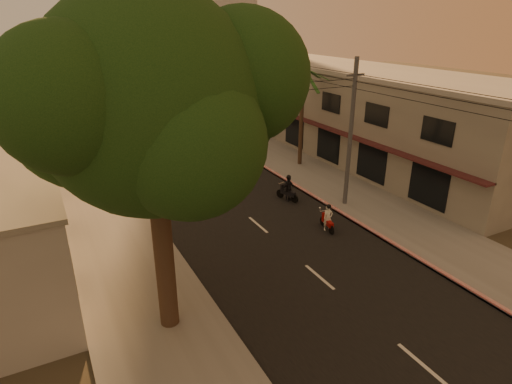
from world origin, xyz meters
TOP-DOWN VIEW (x-y plane):
  - ground at (0.00, 0.00)m, footprint 160.00×160.00m
  - road at (0.00, 20.00)m, footprint 10.00×140.00m
  - sidewalk_right at (7.50, 20.00)m, footprint 5.00×140.00m
  - sidewalk_left at (-7.50, 20.00)m, footprint 5.00×140.00m
  - curb_stripe at (5.10, 15.00)m, footprint 0.20×60.00m
  - shophouse_row at (13.95, 18.00)m, footprint 8.80×34.20m
  - broadleaf_tree at (-6.61, 2.14)m, footprint 9.60×8.70m
  - palm_tree at (8.00, 16.00)m, footprint 5.00×5.00m
  - utility_poles at (6.20, 20.00)m, footprint 1.20×48.26m
  - filler_right at (14.00, 45.00)m, footprint 8.00×14.00m
  - scooter_red at (3.13, 5.68)m, footprint 0.72×1.60m
  - scooter_mid_a at (-0.35, 13.12)m, footprint 0.87×1.65m
  - scooter_mid_b at (3.38, 10.26)m, footprint 1.21×1.74m
  - scooter_far_a at (1.67, 17.56)m, footprint 0.87×1.68m
  - parked_car at (3.67, 28.10)m, footprint 2.86×5.09m

SIDE VIEW (x-z plane):
  - ground at x=0.00m, z-range 0.00..0.00m
  - road at x=0.00m, z-range 0.00..0.02m
  - sidewalk_right at x=7.50m, z-range 0.00..0.12m
  - sidewalk_left at x=-7.50m, z-range 0.00..0.12m
  - curb_stripe at x=5.10m, z-range 0.00..0.20m
  - scooter_red at x=3.13m, z-range -0.09..1.49m
  - scooter_mid_a at x=-0.35m, z-range -0.07..1.54m
  - scooter_far_a at x=1.67m, z-range -0.08..1.57m
  - parked_car at x=3.67m, z-range 0.00..1.54m
  - scooter_mid_b at x=3.38m, z-range -0.08..1.68m
  - filler_right at x=14.00m, z-range 0.00..6.00m
  - shophouse_row at x=13.95m, z-range 0.00..7.30m
  - utility_poles at x=6.20m, z-range 2.04..11.04m
  - palm_tree at x=8.00m, z-range 3.05..11.25m
  - broadleaf_tree at x=-6.61m, z-range 2.43..14.53m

